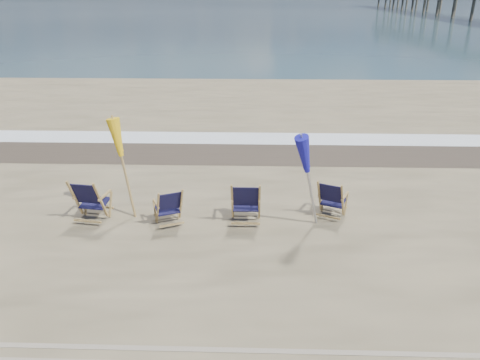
{
  "coord_description": "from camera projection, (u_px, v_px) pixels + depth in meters",
  "views": [
    {
      "loc": [
        0.31,
        -7.58,
        4.91
      ],
      "look_at": [
        0.0,
        2.2,
        0.9
      ],
      "focal_mm": 35.0,
      "sensor_mm": 36.0,
      "label": 1
    }
  ],
  "objects": [
    {
      "name": "ocean",
      "position": [
        255.0,
        8.0,
        127.24
      ],
      "size": [
        400.0,
        400.0,
        0.0
      ],
      "primitive_type": "plane",
      "color": "#38535D",
      "rests_on": "ground"
    },
    {
      "name": "umbrella_yellow",
      "position": [
        122.0,
        143.0,
        10.26
      ],
      "size": [
        0.3,
        0.3,
        2.31
      ],
      "color": "#A08048",
      "rests_on": "ground"
    },
    {
      "name": "wet_sand_strip",
      "position": [
        244.0,
        152.0,
        15.17
      ],
      "size": [
        200.0,
        2.6,
        0.0
      ],
      "primitive_type": "cube",
      "color": "#42362A",
      "rests_on": "ground"
    },
    {
      "name": "beach_chair_1",
      "position": [
        181.0,
        205.0,
        10.34
      ],
      "size": [
        0.81,
        0.85,
        0.93
      ],
      "primitive_type": null,
      "rotation": [
        0.0,
        0.0,
        3.56
      ],
      "color": "#121133",
      "rests_on": "ground"
    },
    {
      "name": "umbrella_blue",
      "position": [
        312.0,
        153.0,
        9.67
      ],
      "size": [
        0.3,
        0.3,
        2.3
      ],
      "color": "#A5A5AD",
      "rests_on": "ground"
    },
    {
      "name": "surf_foam",
      "position": [
        245.0,
        138.0,
        16.56
      ],
      "size": [
        200.0,
        1.4,
        0.01
      ],
      "primitive_type": "cube",
      "color": "silver",
      "rests_on": "ground"
    },
    {
      "name": "beach_chair_2",
      "position": [
        259.0,
        204.0,
        10.27
      ],
      "size": [
        0.69,
        0.77,
        1.07
      ],
      "primitive_type": null,
      "rotation": [
        0.0,
        0.0,
        3.14
      ],
      "color": "#121133",
      "rests_on": "ground"
    },
    {
      "name": "beach_chair_3",
      "position": [
        342.0,
        202.0,
        10.49
      ],
      "size": [
        0.85,
        0.89,
        0.96
      ],
      "primitive_type": null,
      "rotation": [
        0.0,
        0.0,
        2.71
      ],
      "color": "#121133",
      "rests_on": "ground"
    },
    {
      "name": "beach_chair_0",
      "position": [
        101.0,
        202.0,
        10.32
      ],
      "size": [
        0.81,
        0.88,
        1.09
      ],
      "primitive_type": null,
      "rotation": [
        0.0,
        0.0,
        2.99
      ],
      "color": "#121133",
      "rests_on": "ground"
    }
  ]
}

